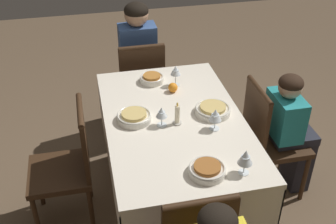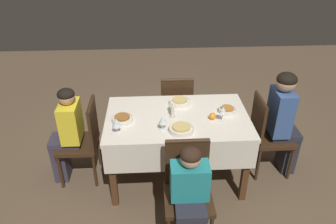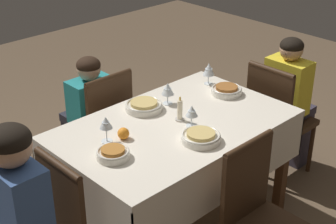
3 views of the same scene
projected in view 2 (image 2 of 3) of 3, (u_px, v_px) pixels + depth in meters
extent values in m
plane|color=brown|center=(176.00, 176.00, 3.55)|extent=(8.00, 8.00, 0.00)
cube|color=silver|center=(177.00, 118.00, 3.17)|extent=(1.38, 0.86, 0.04)
cube|color=silver|center=(181.00, 159.00, 2.88)|extent=(1.38, 0.01, 0.28)
cube|color=silver|center=(174.00, 110.00, 3.62)|extent=(1.38, 0.01, 0.28)
cube|color=silver|center=(107.00, 134.00, 3.22)|extent=(0.01, 0.86, 0.28)
cube|color=silver|center=(245.00, 129.00, 3.28)|extent=(0.01, 0.86, 0.28)
cube|color=#4C2D19|center=(113.00, 175.00, 3.02)|extent=(0.06, 0.06, 0.72)
cube|color=#4C2D19|center=(246.00, 170.00, 3.08)|extent=(0.06, 0.06, 0.72)
cube|color=#4C2D19|center=(119.00, 131.00, 3.64)|extent=(0.06, 0.06, 0.72)
cube|color=#4C2D19|center=(229.00, 128.00, 3.70)|extent=(0.06, 0.06, 0.72)
cube|color=#382314|center=(272.00, 138.00, 3.44)|extent=(0.40, 0.40, 0.04)
cube|color=#382314|center=(258.00, 119.00, 3.31)|extent=(0.03, 0.36, 0.44)
cylinder|color=#382314|center=(261.00, 100.00, 3.20)|extent=(0.04, 0.36, 0.04)
cylinder|color=#382314|center=(290.00, 164.00, 3.41)|extent=(0.03, 0.03, 0.40)
cylinder|color=#382314|center=(279.00, 144.00, 3.71)|extent=(0.03, 0.03, 0.40)
cylinder|color=#382314|center=(258.00, 165.00, 3.40)|extent=(0.03, 0.03, 0.40)
cylinder|color=#382314|center=(249.00, 145.00, 3.69)|extent=(0.03, 0.03, 0.40)
cube|color=#382314|center=(188.00, 199.00, 2.69)|extent=(0.40, 0.40, 0.04)
cube|color=#382314|center=(187.00, 162.00, 2.72)|extent=(0.36, 0.03, 0.44)
cylinder|color=#382314|center=(188.00, 141.00, 2.61)|extent=(0.36, 0.04, 0.04)
cylinder|color=#382314|center=(166.00, 203.00, 2.94)|extent=(0.03, 0.03, 0.40)
cylinder|color=#382314|center=(204.00, 202.00, 2.96)|extent=(0.03, 0.03, 0.40)
cube|color=#382314|center=(78.00, 144.00, 3.34)|extent=(0.40, 0.40, 0.04)
cube|color=#382314|center=(93.00, 124.00, 3.23)|extent=(0.03, 0.36, 0.44)
cylinder|color=#382314|center=(90.00, 105.00, 3.12)|extent=(0.04, 0.36, 0.04)
cylinder|color=#382314|center=(68.00, 151.00, 3.60)|extent=(0.03, 0.03, 0.40)
cylinder|color=#382314|center=(60.00, 172.00, 3.30)|extent=(0.03, 0.03, 0.40)
cylinder|color=#382314|center=(99.00, 150.00, 3.61)|extent=(0.03, 0.03, 0.40)
cylinder|color=#382314|center=(95.00, 171.00, 3.32)|extent=(0.03, 0.03, 0.40)
cube|color=#382314|center=(176.00, 108.00, 3.98)|extent=(0.40, 0.40, 0.04)
cube|color=#382314|center=(177.00, 98.00, 3.70)|extent=(0.36, 0.03, 0.44)
cylinder|color=#382314|center=(177.00, 80.00, 3.59)|extent=(0.36, 0.04, 0.04)
cylinder|color=#382314|center=(188.00, 115.00, 4.25)|extent=(0.03, 0.03, 0.40)
cylinder|color=#382314|center=(161.00, 116.00, 4.23)|extent=(0.03, 0.03, 0.40)
cylinder|color=#382314|center=(191.00, 130.00, 3.95)|extent=(0.03, 0.03, 0.40)
cylinder|color=#382314|center=(162.00, 131.00, 3.94)|extent=(0.03, 0.03, 0.40)
cube|color=#282833|center=(287.00, 152.00, 3.55)|extent=(0.14, 0.22, 0.44)
cube|color=#282833|center=(284.00, 133.00, 3.42)|extent=(0.31, 0.24, 0.06)
cube|color=#38568E|center=(280.00, 112.00, 3.28)|extent=(0.18, 0.30, 0.47)
sphere|color=tan|center=(286.00, 82.00, 3.11)|extent=(0.19, 0.19, 0.19)
ellipsoid|color=black|center=(287.00, 79.00, 3.09)|extent=(0.19, 0.19, 0.13)
cube|color=#282833|center=(190.00, 206.00, 2.57)|extent=(0.24, 0.31, 0.06)
cube|color=teal|center=(190.00, 181.00, 2.55)|extent=(0.30, 0.18, 0.30)
sphere|color=#D6A884|center=(191.00, 158.00, 2.43)|extent=(0.16, 0.16, 0.16)
ellipsoid|color=black|center=(191.00, 155.00, 2.42)|extent=(0.16, 0.16, 0.11)
cube|color=#383342|center=(61.00, 160.00, 3.44)|extent=(0.14, 0.22, 0.44)
cube|color=#383342|center=(66.00, 140.00, 3.31)|extent=(0.31, 0.24, 0.06)
cube|color=yellow|center=(71.00, 121.00, 3.20)|extent=(0.18, 0.30, 0.39)
sphere|color=tan|center=(66.00, 97.00, 3.06)|extent=(0.16, 0.16, 0.16)
ellipsoid|color=black|center=(66.00, 94.00, 3.05)|extent=(0.16, 0.16, 0.11)
cylinder|color=silver|center=(227.00, 111.00, 3.22)|extent=(0.17, 0.17, 0.04)
torus|color=silver|center=(227.00, 109.00, 3.21)|extent=(0.17, 0.17, 0.01)
cylinder|color=#B2702D|center=(227.00, 108.00, 3.20)|extent=(0.12, 0.12, 0.02)
cylinder|color=white|center=(222.00, 121.00, 3.09)|extent=(0.06, 0.06, 0.00)
cylinder|color=white|center=(222.00, 117.00, 3.07)|extent=(0.01, 0.01, 0.08)
cone|color=white|center=(223.00, 110.00, 3.03)|extent=(0.07, 0.07, 0.07)
cylinder|color=white|center=(223.00, 111.00, 3.04)|extent=(0.04, 0.04, 0.03)
cylinder|color=silver|center=(181.00, 129.00, 2.93)|extent=(0.23, 0.23, 0.04)
torus|color=silver|center=(181.00, 127.00, 2.92)|extent=(0.22, 0.22, 0.01)
cylinder|color=tan|center=(181.00, 127.00, 2.92)|extent=(0.16, 0.16, 0.02)
cylinder|color=white|center=(163.00, 129.00, 2.97)|extent=(0.06, 0.06, 0.00)
cylinder|color=white|center=(163.00, 126.00, 2.95)|extent=(0.01, 0.01, 0.06)
cone|color=white|center=(163.00, 120.00, 2.92)|extent=(0.08, 0.08, 0.08)
cylinder|color=white|center=(163.00, 121.00, 2.92)|extent=(0.05, 0.05, 0.03)
cylinder|color=silver|center=(122.00, 119.00, 3.08)|extent=(0.20, 0.20, 0.04)
torus|color=silver|center=(122.00, 117.00, 3.07)|extent=(0.19, 0.19, 0.01)
cylinder|color=#995B28|center=(122.00, 117.00, 3.06)|extent=(0.14, 0.14, 0.02)
cylinder|color=white|center=(117.00, 132.00, 2.92)|extent=(0.06, 0.06, 0.00)
cylinder|color=white|center=(117.00, 129.00, 2.90)|extent=(0.01, 0.01, 0.06)
cone|color=white|center=(116.00, 122.00, 2.87)|extent=(0.08, 0.08, 0.08)
cylinder|color=white|center=(116.00, 124.00, 2.87)|extent=(0.05, 0.05, 0.04)
cylinder|color=silver|center=(180.00, 102.00, 3.36)|extent=(0.22, 0.22, 0.04)
torus|color=silver|center=(180.00, 100.00, 3.35)|extent=(0.21, 0.21, 0.01)
cylinder|color=tan|center=(180.00, 100.00, 3.35)|extent=(0.16, 0.16, 0.02)
cylinder|color=white|center=(172.00, 112.00, 3.23)|extent=(0.06, 0.06, 0.00)
cylinder|color=white|center=(172.00, 109.00, 3.22)|extent=(0.01, 0.01, 0.06)
cone|color=white|center=(172.00, 103.00, 3.18)|extent=(0.07, 0.07, 0.06)
cylinder|color=white|center=(172.00, 104.00, 3.19)|extent=(0.04, 0.04, 0.03)
cylinder|color=beige|center=(173.00, 116.00, 3.15)|extent=(0.06, 0.06, 0.01)
cylinder|color=beige|center=(173.00, 111.00, 3.12)|extent=(0.03, 0.03, 0.12)
ellipsoid|color=#F9C64C|center=(173.00, 104.00, 3.08)|extent=(0.01, 0.01, 0.03)
sphere|color=orange|center=(213.00, 116.00, 3.10)|extent=(0.07, 0.07, 0.07)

